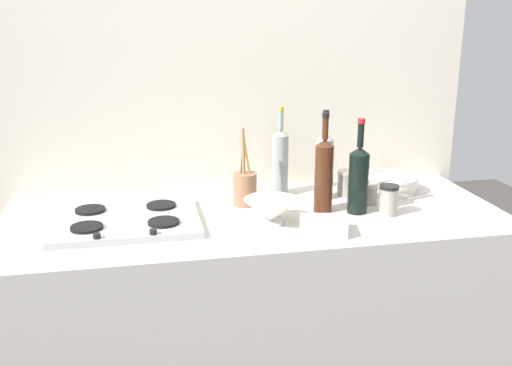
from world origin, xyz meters
The scene contains 14 objects.
counter_block centered at (0.00, 0.00, 0.45)m, with size 1.80×0.70×0.90m, color beige.
backsplash_panel centered at (0.00, 0.38, 1.29)m, with size 1.90×0.06×2.58m, color beige.
stovetop_hob centered at (-0.46, 0.00, 0.91)m, with size 0.50×0.39×0.04m.
plate_stack centered at (0.59, 0.17, 0.93)m, with size 0.22×0.22×0.07m.
wine_bottle_leftmost centered at (0.14, 0.23, 1.04)m, with size 0.06×0.06×0.35m.
wine_bottle_mid_left centered at (0.37, -0.04, 1.03)m, with size 0.07×0.07×0.34m.
wine_bottle_mid_right centered at (0.30, 0.14, 1.03)m, with size 0.06×0.06×0.35m.
wine_bottle_rightmost centered at (0.25, -0.01, 1.04)m, with size 0.07×0.07×0.36m.
mixing_bowl centered at (0.03, -0.09, 0.95)m, with size 0.19×0.19×0.09m.
butter_dish centered at (0.18, -0.22, 0.93)m, with size 0.15×0.11×0.05m, color white.
utensil_crock centered at (-0.02, 0.12, 0.97)m, with size 0.09×0.09×0.29m.
condiment_jar_front centered at (0.47, -0.09, 0.96)m, with size 0.07×0.07×0.11m.
condiment_jar_rear centered at (0.40, 0.16, 0.95)m, with size 0.08×0.08×0.10m.
condiment_jar_spare centered at (0.44, 0.04, 0.94)m, with size 0.07×0.07×0.08m.
Camera 1 is at (-0.39, -1.95, 1.62)m, focal length 41.31 mm.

